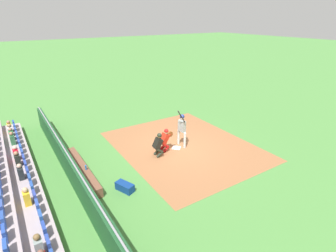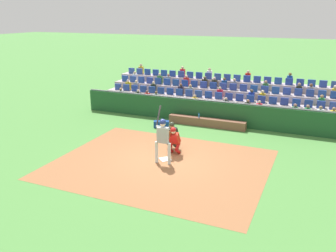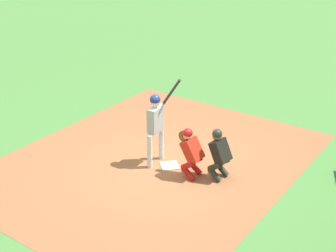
# 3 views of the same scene
# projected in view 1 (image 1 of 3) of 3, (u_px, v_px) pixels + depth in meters

# --- Properties ---
(ground_plane) EXTENTS (160.00, 160.00, 0.00)m
(ground_plane) POSITION_uv_depth(u_px,v_px,m) (176.00, 148.00, 14.39)
(ground_plane) COLOR #4B883E
(infield_dirt_patch) EXTENTS (8.42, 6.86, 0.01)m
(infield_dirt_patch) POSITION_uv_depth(u_px,v_px,m) (184.00, 146.00, 14.64)
(infield_dirt_patch) COLOR #9A623C
(infield_dirt_patch) RESTS_ON ground_plane
(home_plate_marker) EXTENTS (0.62, 0.62, 0.02)m
(home_plate_marker) POSITION_uv_depth(u_px,v_px,m) (176.00, 148.00, 14.38)
(home_plate_marker) COLOR white
(home_plate_marker) RESTS_ON infield_dirt_patch
(batter_at_plate) EXTENTS (0.69, 0.66, 2.27)m
(batter_at_plate) POSITION_uv_depth(u_px,v_px,m) (182.00, 127.00, 14.16)
(batter_at_plate) COLOR silver
(batter_at_plate) RESTS_ON ground_plane
(catcher_crouching) EXTENTS (0.46, 0.70, 1.26)m
(catcher_crouching) POSITION_uv_depth(u_px,v_px,m) (165.00, 139.00, 13.85)
(catcher_crouching) COLOR #B41715
(catcher_crouching) RESTS_ON ground_plane
(home_plate_umpire) EXTENTS (0.49, 0.49, 1.28)m
(home_plate_umpire) POSITION_uv_depth(u_px,v_px,m) (158.00, 144.00, 13.32)
(home_plate_umpire) COLOR #282D20
(home_plate_umpire) RESTS_ON ground_plane
(dugout_wall) EXTENTS (14.89, 0.24, 1.32)m
(dugout_wall) POSITION_uv_depth(u_px,v_px,m) (70.00, 168.00, 11.31)
(dugout_wall) COLOR #1D4E28
(dugout_wall) RESTS_ON ground_plane
(dugout_bench) EXTENTS (4.21, 0.40, 0.44)m
(dugout_bench) POSITION_uv_depth(u_px,v_px,m) (83.00, 170.00, 11.92)
(dugout_bench) COLOR brown
(dugout_bench) RESTS_ON ground_plane
(water_bottle_on_bench) EXTENTS (0.07, 0.07, 0.22)m
(water_bottle_on_bench) POSITION_uv_depth(u_px,v_px,m) (86.00, 168.00, 11.50)
(water_bottle_on_bench) COLOR blue
(water_bottle_on_bench) RESTS_ON dugout_bench
(equipment_duffel_bag) EXTENTS (0.88, 0.63, 0.34)m
(equipment_duffel_bag) POSITION_uv_depth(u_px,v_px,m) (125.00, 187.00, 10.83)
(equipment_duffel_bag) COLOR navy
(equipment_duffel_bag) RESTS_ON ground_plane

